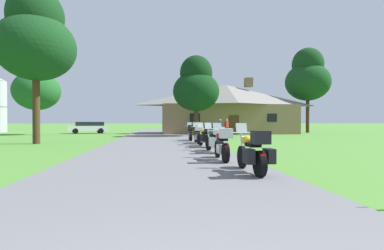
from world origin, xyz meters
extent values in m
plane|color=#4C8433|center=(0.00, 20.00, 0.00)|extent=(500.00, 500.00, 0.00)
cube|color=slate|center=(0.00, 18.00, 0.03)|extent=(6.40, 80.00, 0.06)
cylinder|color=black|center=(2.35, 7.43, 0.38)|extent=(0.12, 0.64, 0.64)
cylinder|color=black|center=(2.38, 6.00, 0.38)|extent=(0.17, 0.64, 0.64)
cube|color=silver|center=(2.37, 6.69, 0.44)|extent=(0.27, 0.57, 0.30)
ellipsoid|color=gold|center=(2.36, 6.95, 0.89)|extent=(0.31, 0.53, 0.26)
cube|color=black|center=(2.37, 6.50, 0.80)|extent=(0.29, 0.53, 0.10)
cylinder|color=silver|center=(2.35, 7.39, 1.08)|extent=(0.66, 0.05, 0.03)
cylinder|color=silver|center=(2.35, 7.43, 0.74)|extent=(0.07, 0.24, 0.73)
cube|color=#B2BCC6|center=(2.35, 7.49, 1.22)|extent=(0.32, 0.12, 0.27)
sphere|color=silver|center=(2.35, 7.39, 0.94)|extent=(0.11, 0.11, 0.11)
cube|color=black|center=(2.38, 5.95, 1.02)|extent=(0.41, 0.37, 0.32)
cube|color=red|center=(2.39, 5.78, 0.60)|extent=(0.14, 0.03, 0.06)
cylinder|color=silver|center=(2.52, 6.32, 0.28)|extent=(0.08, 0.55, 0.07)
cube|color=black|center=(2.12, 6.04, 0.56)|extent=(0.21, 0.40, 0.36)
cube|color=black|center=(2.64, 6.05, 0.56)|extent=(0.21, 0.40, 0.36)
cylinder|color=black|center=(2.16, 10.05, 0.38)|extent=(0.12, 0.64, 0.64)
cylinder|color=black|center=(2.14, 8.61, 0.38)|extent=(0.16, 0.64, 0.64)
cube|color=silver|center=(2.15, 9.31, 0.44)|extent=(0.27, 0.56, 0.30)
ellipsoid|color=maroon|center=(2.15, 9.57, 0.89)|extent=(0.31, 0.52, 0.26)
cube|color=black|center=(2.14, 9.11, 0.80)|extent=(0.29, 0.52, 0.10)
cylinder|color=silver|center=(2.16, 10.01, 1.08)|extent=(0.66, 0.04, 0.03)
cylinder|color=silver|center=(2.16, 10.05, 0.74)|extent=(0.06, 0.24, 0.73)
cube|color=#B2BCC6|center=(2.16, 10.11, 1.22)|extent=(0.32, 0.11, 0.27)
sphere|color=silver|center=(2.16, 10.01, 0.94)|extent=(0.11, 0.11, 0.11)
cube|color=silver|center=(2.14, 8.56, 1.02)|extent=(0.40, 0.37, 0.32)
cube|color=red|center=(2.14, 8.39, 0.60)|extent=(0.14, 0.03, 0.06)
cylinder|color=silver|center=(2.28, 8.93, 0.28)|extent=(0.08, 0.55, 0.07)
cylinder|color=black|center=(2.29, 12.86, 0.38)|extent=(0.20, 0.65, 0.64)
cylinder|color=black|center=(2.49, 11.44, 0.38)|extent=(0.24, 0.65, 0.64)
cube|color=silver|center=(2.39, 12.13, 0.44)|extent=(0.33, 0.59, 0.30)
ellipsoid|color=#195B33|center=(2.36, 12.39, 0.89)|extent=(0.37, 0.56, 0.26)
cube|color=black|center=(2.42, 11.93, 0.80)|extent=(0.35, 0.55, 0.10)
cylinder|color=silver|center=(2.30, 12.82, 1.08)|extent=(0.66, 0.12, 0.03)
cylinder|color=silver|center=(2.29, 12.86, 0.74)|extent=(0.09, 0.24, 0.73)
cube|color=#B2BCC6|center=(2.28, 12.92, 1.22)|extent=(0.33, 0.15, 0.27)
sphere|color=silver|center=(2.30, 12.82, 0.94)|extent=(0.11, 0.11, 0.11)
cube|color=silver|center=(2.49, 11.39, 1.02)|extent=(0.44, 0.41, 0.32)
cube|color=red|center=(2.51, 11.22, 0.60)|extent=(0.14, 0.05, 0.06)
cylinder|color=silver|center=(2.58, 11.77, 0.28)|extent=(0.14, 0.55, 0.07)
cube|color=silver|center=(2.22, 11.45, 0.56)|extent=(0.25, 0.42, 0.36)
cube|color=silver|center=(2.74, 11.52, 0.56)|extent=(0.25, 0.42, 0.36)
cylinder|color=black|center=(2.32, 15.69, 0.38)|extent=(0.20, 0.65, 0.64)
cylinder|color=black|center=(2.52, 14.27, 0.38)|extent=(0.24, 0.66, 0.64)
cube|color=silver|center=(2.43, 14.96, 0.44)|extent=(0.33, 0.59, 0.30)
ellipsoid|color=gold|center=(2.39, 15.22, 0.89)|extent=(0.37, 0.56, 0.26)
cube|color=black|center=(2.45, 14.76, 0.80)|extent=(0.35, 0.55, 0.10)
cylinder|color=silver|center=(2.33, 15.65, 1.08)|extent=(0.66, 0.12, 0.03)
cylinder|color=silver|center=(2.32, 15.69, 0.74)|extent=(0.09, 0.24, 0.73)
cube|color=#B2BCC6|center=(2.32, 15.75, 1.22)|extent=(0.33, 0.15, 0.27)
sphere|color=silver|center=(2.33, 15.65, 0.94)|extent=(0.11, 0.11, 0.11)
cube|color=black|center=(2.53, 14.22, 1.02)|extent=(0.45, 0.41, 0.32)
cube|color=red|center=(2.55, 14.05, 0.60)|extent=(0.14, 0.05, 0.06)
cylinder|color=silver|center=(2.62, 14.60, 0.28)|extent=(0.15, 0.55, 0.07)
cube|color=black|center=(2.26, 14.28, 0.56)|extent=(0.25, 0.42, 0.36)
cube|color=black|center=(2.77, 14.35, 0.56)|extent=(0.25, 0.42, 0.36)
cylinder|color=black|center=(2.36, 18.24, 0.38)|extent=(0.11, 0.64, 0.64)
cylinder|color=black|center=(2.37, 16.80, 0.38)|extent=(0.16, 0.64, 0.64)
cube|color=silver|center=(2.37, 17.50, 0.44)|extent=(0.26, 0.56, 0.30)
ellipsoid|color=orange|center=(2.37, 17.76, 0.89)|extent=(0.30, 0.52, 0.26)
cube|color=black|center=(2.37, 17.30, 0.80)|extent=(0.28, 0.52, 0.10)
cylinder|color=silver|center=(2.36, 18.20, 1.08)|extent=(0.66, 0.04, 0.03)
cylinder|color=silver|center=(2.36, 18.24, 0.74)|extent=(0.06, 0.24, 0.73)
cube|color=#B2BCC6|center=(2.36, 18.30, 1.22)|extent=(0.32, 0.11, 0.27)
sphere|color=silver|center=(2.36, 18.20, 0.94)|extent=(0.11, 0.11, 0.11)
cube|color=silver|center=(2.37, 16.75, 1.02)|extent=(0.40, 0.36, 0.32)
cube|color=red|center=(2.37, 16.58, 0.60)|extent=(0.14, 0.03, 0.06)
cylinder|color=silver|center=(2.51, 17.12, 0.28)|extent=(0.07, 0.55, 0.07)
cylinder|color=black|center=(2.28, 21.15, 0.38)|extent=(0.14, 0.64, 0.64)
cylinder|color=black|center=(2.21, 19.72, 0.38)|extent=(0.18, 0.65, 0.64)
cube|color=silver|center=(2.24, 20.42, 0.44)|extent=(0.28, 0.57, 0.30)
ellipsoid|color=#195B33|center=(2.25, 20.68, 0.89)|extent=(0.32, 0.53, 0.26)
cube|color=black|center=(2.23, 20.22, 0.80)|extent=(0.30, 0.53, 0.10)
cylinder|color=silver|center=(2.27, 21.11, 1.08)|extent=(0.66, 0.06, 0.03)
cylinder|color=silver|center=(2.28, 21.15, 0.74)|extent=(0.07, 0.24, 0.73)
cube|color=#B2BCC6|center=(2.28, 21.21, 1.22)|extent=(0.32, 0.12, 0.27)
sphere|color=silver|center=(2.27, 21.11, 0.94)|extent=(0.11, 0.11, 0.11)
cube|color=black|center=(2.21, 19.67, 1.02)|extent=(0.42, 0.38, 0.32)
cube|color=red|center=(2.20, 19.50, 0.60)|extent=(0.14, 0.04, 0.06)
cylinder|color=silver|center=(2.37, 20.03, 0.28)|extent=(0.09, 0.55, 0.07)
cube|color=#896B4C|center=(8.20, 34.73, 1.69)|extent=(15.37, 7.41, 3.37)
pyramid|color=gray|center=(8.20, 34.73, 4.62)|extent=(16.30, 7.86, 2.50)
cube|color=brown|center=(10.96, 34.73, 6.22)|extent=(0.90, 0.90, 1.10)
cube|color=#472D19|center=(8.20, 30.99, 1.05)|extent=(1.10, 0.08, 2.10)
cube|color=black|center=(3.89, 30.99, 1.86)|extent=(1.10, 0.06, 0.90)
cube|color=black|center=(12.50, 30.99, 1.86)|extent=(1.10, 0.06, 0.90)
cylinder|color=navy|center=(6.31, 26.72, 0.43)|extent=(0.14, 0.14, 0.86)
cylinder|color=navy|center=(6.46, 26.82, 0.43)|extent=(0.14, 0.14, 0.86)
cube|color=#A8231E|center=(6.38, 26.77, 1.14)|extent=(0.42, 0.39, 0.56)
cylinder|color=#A8231E|center=(6.20, 26.63, 1.12)|extent=(0.09, 0.09, 0.58)
cylinder|color=#A8231E|center=(6.57, 26.91, 1.12)|extent=(0.09, 0.09, 0.58)
sphere|color=tan|center=(6.38, 26.77, 1.56)|extent=(0.21, 0.21, 0.21)
cylinder|color=#B2AD99|center=(6.38, 26.77, 1.66)|extent=(0.22, 0.22, 0.05)
cylinder|color=black|center=(5.83, 27.20, 0.43)|extent=(0.14, 0.14, 0.86)
cylinder|color=black|center=(5.87, 27.03, 0.43)|extent=(0.14, 0.14, 0.86)
cube|color=#2D56AD|center=(5.85, 27.12, 1.14)|extent=(0.30, 0.40, 0.56)
cylinder|color=#2D56AD|center=(5.80, 27.34, 1.12)|extent=(0.09, 0.09, 0.58)
cylinder|color=#2D56AD|center=(5.91, 26.89, 1.12)|extent=(0.09, 0.09, 0.58)
sphere|color=tan|center=(5.85, 27.12, 1.56)|extent=(0.21, 0.21, 0.21)
cylinder|color=#422D19|center=(-13.08, 33.13, 1.70)|extent=(0.44, 0.44, 3.41)
ellipsoid|color=#1E5623|center=(-13.08, 33.13, 4.76)|extent=(4.90, 4.90, 4.17)
ellipsoid|color=#1B4E20|center=(-13.08, 33.13, 6.72)|extent=(3.43, 3.43, 3.68)
cylinder|color=#422D19|center=(19.23, 35.94, 2.50)|extent=(0.44, 0.44, 5.00)
ellipsoid|color=#143D19|center=(19.23, 35.94, 6.57)|extent=(5.69, 5.69, 4.84)
ellipsoid|color=#123716|center=(19.23, 35.94, 8.84)|extent=(3.99, 3.99, 4.27)
cylinder|color=#422D19|center=(-7.73, 19.02, 2.38)|extent=(0.44, 0.44, 4.76)
ellipsoid|color=#143D19|center=(-7.73, 19.02, 6.10)|extent=(4.90, 4.90, 4.16)
ellipsoid|color=#123716|center=(-7.73, 19.02, 8.06)|extent=(3.43, 3.43, 3.67)
cylinder|color=#422D19|center=(3.59, 27.57, 1.55)|extent=(0.44, 0.44, 3.09)
ellipsoid|color=#0F3314|center=(3.59, 27.57, 4.31)|extent=(4.44, 4.44, 3.78)
ellipsoid|color=black|center=(3.59, 27.57, 6.09)|extent=(3.11, 3.11, 3.33)
cube|color=silver|center=(-8.49, 36.42, 0.62)|extent=(4.94, 3.10, 0.60)
cube|color=black|center=(-8.30, 36.47, 1.16)|extent=(3.55, 2.49, 0.48)
cylinder|color=black|center=(-9.61, 35.19, 0.32)|extent=(0.68, 0.40, 0.64)
cylinder|color=black|center=(-10.10, 36.81, 0.32)|extent=(0.68, 0.40, 0.64)
cylinder|color=black|center=(-6.88, 36.02, 0.32)|extent=(0.68, 0.40, 0.64)
cylinder|color=black|center=(-7.37, 37.64, 0.32)|extent=(0.68, 0.40, 0.64)
camera|label=1|loc=(-0.06, -1.02, 1.39)|focal=28.12mm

